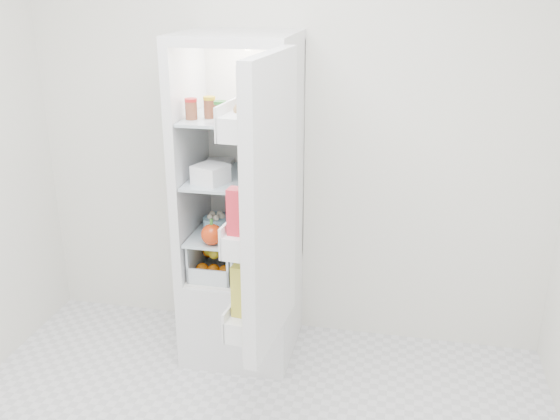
% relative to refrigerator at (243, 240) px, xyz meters
% --- Properties ---
extents(room_walls, '(3.02, 3.02, 2.61)m').
position_rel_refrigerator_xyz_m(room_walls, '(0.20, -1.25, 0.93)').
color(room_walls, silver).
rests_on(room_walls, ground).
extents(refrigerator, '(0.60, 0.60, 1.80)m').
position_rel_refrigerator_xyz_m(refrigerator, '(0.00, 0.00, 0.00)').
color(refrigerator, silver).
rests_on(refrigerator, ground).
extents(shelf_low, '(0.49, 0.53, 0.01)m').
position_rel_refrigerator_xyz_m(shelf_low, '(-0.00, -0.06, 0.07)').
color(shelf_low, '#AEC1CC').
rests_on(shelf_low, refrigerator).
extents(shelf_mid, '(0.49, 0.53, 0.02)m').
position_rel_refrigerator_xyz_m(shelf_mid, '(-0.00, -0.06, 0.38)').
color(shelf_mid, '#AEC1CC').
rests_on(shelf_mid, refrigerator).
extents(shelf_top, '(0.49, 0.53, 0.02)m').
position_rel_refrigerator_xyz_m(shelf_top, '(-0.00, -0.06, 0.71)').
color(shelf_top, '#AEC1CC').
rests_on(shelf_top, refrigerator).
extents(crisper_left, '(0.23, 0.46, 0.22)m').
position_rel_refrigerator_xyz_m(crisper_left, '(-0.12, -0.06, -0.06)').
color(crisper_left, silver).
rests_on(crisper_left, refrigerator).
extents(crisper_right, '(0.23, 0.46, 0.22)m').
position_rel_refrigerator_xyz_m(crisper_right, '(0.12, -0.06, -0.06)').
color(crisper_right, silver).
rests_on(crisper_right, refrigerator).
extents(condiment_jars, '(0.38, 0.16, 0.08)m').
position_rel_refrigerator_xyz_m(condiment_jars, '(-0.04, -0.18, 0.76)').
color(condiment_jars, '#B21919').
rests_on(condiment_jars, shelf_top).
extents(squeeze_bottle, '(0.07, 0.07, 0.18)m').
position_rel_refrigerator_xyz_m(squeeze_bottle, '(0.21, 0.04, 0.81)').
color(squeeze_bottle, white).
rests_on(squeeze_bottle, shelf_top).
extents(tub_white, '(0.20, 0.20, 0.10)m').
position_rel_refrigerator_xyz_m(tub_white, '(-0.11, -0.20, 0.44)').
color(tub_white, white).
rests_on(tub_white, shelf_mid).
extents(tin_red, '(0.08, 0.08, 0.05)m').
position_rel_refrigerator_xyz_m(tin_red, '(0.19, -0.15, 0.42)').
color(tin_red, red).
rests_on(tin_red, shelf_mid).
extents(foil_tray, '(0.15, 0.12, 0.04)m').
position_rel_refrigerator_xyz_m(foil_tray, '(-0.16, 0.11, 0.41)').
color(foil_tray, silver).
rests_on(foil_tray, shelf_mid).
extents(red_cabbage, '(0.16, 0.16, 0.16)m').
position_rel_refrigerator_xyz_m(red_cabbage, '(0.08, 0.03, 0.16)').
color(red_cabbage, '#602158').
rests_on(red_cabbage, shelf_low).
extents(bell_pepper, '(0.11, 0.11, 0.11)m').
position_rel_refrigerator_xyz_m(bell_pepper, '(-0.09, -0.28, 0.14)').
color(bell_pepper, red).
rests_on(bell_pepper, shelf_low).
extents(mushroom_bowl, '(0.15, 0.15, 0.07)m').
position_rel_refrigerator_xyz_m(mushroom_bowl, '(-0.13, -0.07, 0.12)').
color(mushroom_bowl, '#93C5DC').
rests_on(mushroom_bowl, shelf_low).
extents(salad_bag, '(0.11, 0.11, 0.11)m').
position_rel_refrigerator_xyz_m(salad_bag, '(0.08, -0.27, 0.14)').
color(salad_bag, '#B6D9A3').
rests_on(salad_bag, shelf_low).
extents(citrus_pile, '(0.20, 0.31, 0.16)m').
position_rel_refrigerator_xyz_m(citrus_pile, '(-0.13, -0.10, -0.08)').
color(citrus_pile, orange).
rests_on(citrus_pile, refrigerator).
extents(veg_pile, '(0.16, 0.30, 0.10)m').
position_rel_refrigerator_xyz_m(veg_pile, '(0.13, -0.06, -0.10)').
color(veg_pile, '#1C4517').
rests_on(veg_pile, refrigerator).
extents(fridge_door, '(0.22, 0.60, 1.30)m').
position_rel_refrigerator_xyz_m(fridge_door, '(0.27, -0.64, 0.43)').
color(fridge_door, silver).
rests_on(fridge_door, refrigerator).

